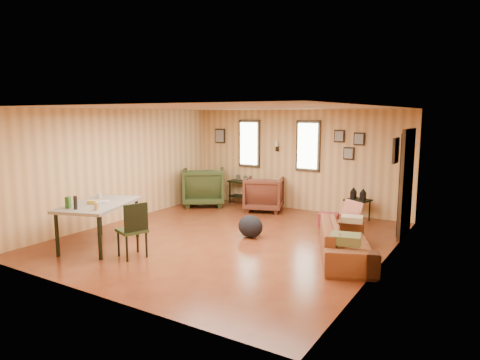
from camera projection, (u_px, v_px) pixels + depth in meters
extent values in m
cube|color=brown|center=(229.00, 239.00, 7.94)|extent=(5.50, 6.00, 0.02)
cube|color=#997C5B|center=(228.00, 107.00, 7.58)|extent=(5.50, 6.00, 0.02)
cube|color=#E0AF70|center=(297.00, 160.00, 10.29)|extent=(5.50, 0.02, 2.40)
cube|color=#E0AF70|center=(94.00, 204.00, 5.23)|extent=(5.50, 0.02, 2.40)
cube|color=#E0AF70|center=(121.00, 165.00, 9.19)|extent=(0.02, 6.00, 2.40)
cube|color=#E0AF70|center=(384.00, 188.00, 6.33)|extent=(0.02, 6.00, 2.40)
cube|color=black|center=(249.00, 144.00, 10.88)|extent=(0.60, 0.05, 1.20)
cube|color=#E0F2D1|center=(249.00, 144.00, 10.85)|extent=(0.48, 0.04, 1.06)
cube|color=black|center=(308.00, 146.00, 10.05)|extent=(0.60, 0.05, 1.20)
cube|color=#E0F2D1|center=(307.00, 146.00, 10.02)|extent=(0.48, 0.04, 1.06)
cube|color=black|center=(277.00, 149.00, 10.46)|extent=(0.07, 0.05, 0.12)
cylinder|color=silver|center=(276.00, 144.00, 10.39)|extent=(0.07, 0.07, 0.14)
cube|color=black|center=(406.00, 184.00, 8.02)|extent=(0.06, 1.00, 2.05)
cube|color=black|center=(404.00, 183.00, 8.04)|extent=(0.04, 0.82, 1.90)
cube|color=black|center=(339.00, 136.00, 9.62)|extent=(0.24, 0.04, 0.28)
cube|color=#9E998C|center=(339.00, 136.00, 9.60)|extent=(0.19, 0.02, 0.22)
cube|color=black|center=(359.00, 139.00, 9.40)|extent=(0.24, 0.04, 0.28)
cube|color=#9E998C|center=(359.00, 139.00, 9.37)|extent=(0.19, 0.02, 0.22)
cube|color=black|center=(349.00, 153.00, 9.56)|extent=(0.24, 0.04, 0.28)
cube|color=#9E998C|center=(348.00, 154.00, 9.54)|extent=(0.19, 0.02, 0.22)
cube|color=black|center=(220.00, 136.00, 11.32)|extent=(0.30, 0.04, 0.38)
cube|color=#9E998C|center=(220.00, 136.00, 11.30)|extent=(0.24, 0.02, 0.31)
cube|color=black|center=(396.00, 150.00, 6.99)|extent=(0.04, 0.34, 0.42)
cube|color=#9E998C|center=(394.00, 150.00, 7.00)|extent=(0.02, 0.27, 0.34)
imported|color=brown|center=(346.00, 235.00, 6.80)|extent=(1.28, 2.01, 0.76)
imported|color=#532719|center=(264.00, 192.00, 10.19)|extent=(1.09, 1.06, 0.89)
imported|color=#2B3719|center=(204.00, 185.00, 10.80)|extent=(1.38, 1.36, 1.05)
cube|color=black|center=(242.00, 181.00, 11.08)|extent=(0.60, 0.55, 0.04)
cube|color=black|center=(242.00, 196.00, 11.14)|extent=(0.55, 0.50, 0.03)
cylinder|color=black|center=(230.00, 192.00, 11.09)|extent=(0.04, 0.04, 0.56)
cylinder|color=black|center=(245.00, 194.00, 10.82)|extent=(0.04, 0.04, 0.56)
cylinder|color=black|center=(239.00, 190.00, 11.43)|extent=(0.04, 0.04, 0.56)
cylinder|color=black|center=(254.00, 192.00, 11.16)|extent=(0.04, 0.04, 0.56)
cube|color=#4D4633|center=(238.00, 177.00, 11.14)|extent=(0.11, 0.03, 0.14)
cube|color=#4D4633|center=(245.00, 178.00, 11.01)|extent=(0.09, 0.03, 0.13)
cube|color=black|center=(358.00, 200.00, 9.21)|extent=(0.56, 0.56, 0.04)
cylinder|color=black|center=(345.00, 210.00, 9.25)|extent=(0.04, 0.04, 0.45)
cylinder|color=black|center=(360.00, 213.00, 8.99)|extent=(0.04, 0.04, 0.45)
cylinder|color=black|center=(355.00, 208.00, 9.50)|extent=(0.04, 0.04, 0.45)
cylinder|color=black|center=(369.00, 211.00, 9.23)|extent=(0.04, 0.04, 0.45)
cube|color=black|center=(353.00, 195.00, 9.28)|extent=(0.12, 0.12, 0.16)
cone|color=black|center=(354.00, 189.00, 9.26)|extent=(0.17, 0.17, 0.09)
cube|color=black|center=(363.00, 196.00, 9.11)|extent=(0.12, 0.12, 0.16)
cone|color=black|center=(363.00, 191.00, 9.09)|extent=(0.17, 0.17, 0.09)
cube|color=maroon|center=(328.00, 220.00, 8.78)|extent=(0.44, 0.35, 0.28)
ellipsoid|color=black|center=(250.00, 226.00, 7.99)|extent=(0.58, 0.51, 0.42)
cube|color=brown|center=(346.00, 239.00, 6.22)|extent=(0.49, 0.43, 0.14)
cube|color=red|center=(352.00, 210.00, 7.71)|extent=(0.39, 0.18, 0.38)
cube|color=tan|center=(352.00, 219.00, 7.47)|extent=(0.42, 0.35, 0.11)
cube|color=gray|center=(99.00, 204.00, 7.38)|extent=(1.35, 1.72, 0.05)
cylinder|color=black|center=(57.00, 235.00, 6.89)|extent=(0.08, 0.08, 0.72)
cylinder|color=black|center=(100.00, 238.00, 6.73)|extent=(0.08, 0.08, 0.72)
cylinder|color=black|center=(100.00, 216.00, 8.15)|extent=(0.08, 0.08, 0.72)
cylinder|color=black|center=(137.00, 218.00, 7.99)|extent=(0.08, 0.08, 0.72)
cylinder|color=#A19C98|center=(99.00, 205.00, 7.04)|extent=(0.10, 0.10, 0.09)
cylinder|color=#A19C98|center=(99.00, 196.00, 7.81)|extent=(0.10, 0.10, 0.09)
cube|color=#23511D|center=(68.00, 203.00, 6.96)|extent=(0.09, 0.09, 0.19)
cylinder|color=black|center=(75.00, 203.00, 6.88)|extent=(0.08, 0.08, 0.22)
cylinder|color=#AB8343|center=(96.00, 206.00, 6.83)|extent=(0.09, 0.09, 0.12)
cylinder|color=#A19C98|center=(104.00, 201.00, 7.47)|extent=(0.26, 0.26, 0.02)
cube|color=gold|center=(93.00, 202.00, 7.29)|extent=(0.20, 0.14, 0.06)
cube|color=#2B3719|center=(132.00, 230.00, 6.86)|extent=(0.53, 0.53, 0.05)
cube|color=black|center=(136.00, 218.00, 6.69)|extent=(0.17, 0.38, 0.45)
cylinder|color=black|center=(118.00, 243.00, 6.93)|extent=(0.05, 0.05, 0.43)
cylinder|color=black|center=(127.00, 248.00, 6.67)|extent=(0.05, 0.05, 0.43)
cylinder|color=black|center=(138.00, 240.00, 7.13)|extent=(0.05, 0.05, 0.43)
cylinder|color=black|center=(146.00, 244.00, 6.87)|extent=(0.05, 0.05, 0.43)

